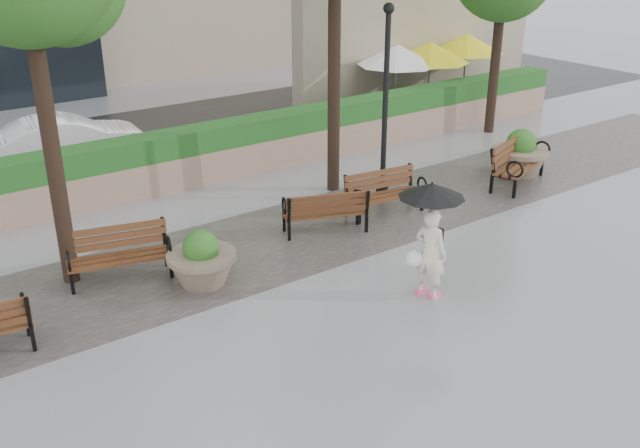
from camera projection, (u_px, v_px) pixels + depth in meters
ground at (408, 290)px, 12.27m from camera, size 100.00×100.00×0.00m
cobble_strip at (308, 232)px, 14.50m from camera, size 28.00×3.20×0.01m
hedge_wall at (214, 153)px, 17.22m from camera, size 24.00×0.80×1.35m
cafe_wall at (420, 43)px, 24.01m from camera, size 10.00×0.60×4.00m
cafe_hedge at (453, 103)px, 22.72m from camera, size 8.00×0.50×0.90m
asphalt_street at (149, 140)px, 20.46m from camera, size 40.00×7.00×0.00m
bench_1 at (120, 265)px, 12.50m from camera, size 1.87×1.11×0.95m
bench_2 at (325, 220)px, 14.41m from camera, size 1.81×1.23×0.91m
bench_3 at (384, 202)px, 15.30m from camera, size 1.80×0.91×0.92m
bench_4 at (517, 172)px, 16.98m from camera, size 2.11×1.41×1.06m
planter_left at (202, 263)px, 12.31m from camera, size 1.21×1.21×1.01m
planter_right at (520, 157)px, 17.55m from camera, size 1.40×1.40×1.17m
lamppost at (385, 116)px, 15.58m from camera, size 0.28×0.28×4.29m
patio_umb_white at (397, 55)px, 21.85m from camera, size 2.50×2.50×2.30m
patio_umb_yellow_a at (430, 53)px, 22.32m from camera, size 2.50×2.50×2.30m
patio_umb_yellow_b at (467, 44)px, 23.84m from camera, size 2.50×2.50×2.30m
car_right at (68, 141)px, 18.21m from camera, size 4.00×1.70×1.28m
pedestrian at (430, 229)px, 11.63m from camera, size 1.09×1.09×2.00m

